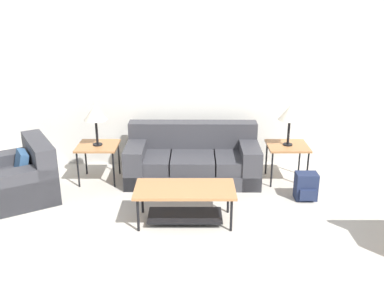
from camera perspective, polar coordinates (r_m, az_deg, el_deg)
The scene contains 9 objects.
wall_back at distance 6.84m, azimuth 0.66°, elevation 7.68°, with size 8.77×0.06×2.60m.
couch at distance 6.51m, azimuth 0.29°, elevation -2.18°, with size 1.99×0.93×0.82m.
armchair at distance 6.36m, azimuth -22.04°, elevation -4.33°, with size 1.38×1.39×0.80m.
coffee_table at distance 5.28m, azimuth -0.76°, elevation -7.04°, with size 1.23×0.58×0.46m.
side_table_left at distance 6.51m, azimuth -12.22°, elevation -0.54°, with size 0.60×0.56×0.57m.
side_table_right at distance 6.52m, azimuth 12.80°, elevation -0.57°, with size 0.60×0.56×0.57m.
table_lamp_left at distance 6.36m, azimuth -12.57°, elevation 4.02°, with size 0.33×0.33×0.61m.
table_lamp_right at distance 6.36m, azimuth 13.16°, elevation 3.99°, with size 0.33×0.33×0.61m.
backpack at distance 6.11m, azimuth 15.16°, elevation -5.52°, with size 0.29×0.29×0.38m.
Camera 1 is at (-0.05, -2.91, 2.69)m, focal length 40.00 mm.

